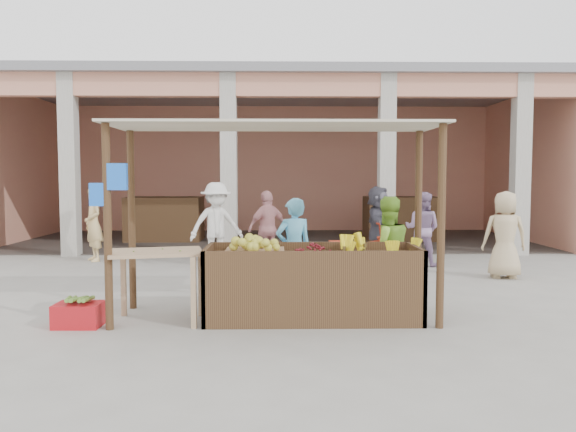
{
  "coord_description": "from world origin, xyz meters",
  "views": [
    {
      "loc": [
        0.08,
        -6.81,
        1.75
      ],
      "look_at": [
        0.23,
        1.2,
        1.19
      ],
      "focal_mm": 35.0,
      "sensor_mm": 36.0,
      "label": 1
    }
  ],
  "objects_px": {
    "fruit_stall": "(312,287)",
    "vendor_green": "(387,248)",
    "motorcycle": "(352,252)",
    "side_table": "(157,262)",
    "vendor_blue": "(294,246)",
    "red_crate": "(79,315)"
  },
  "relations": [
    {
      "from": "red_crate",
      "to": "vendor_blue",
      "type": "relative_size",
      "value": 0.34
    },
    {
      "from": "vendor_blue",
      "to": "motorcycle",
      "type": "distance_m",
      "value": 1.59
    },
    {
      "from": "side_table",
      "to": "red_crate",
      "type": "bearing_deg",
      "value": -179.76
    },
    {
      "from": "side_table",
      "to": "red_crate",
      "type": "distance_m",
      "value": 1.07
    },
    {
      "from": "side_table",
      "to": "vendor_blue",
      "type": "relative_size",
      "value": 0.77
    },
    {
      "from": "red_crate",
      "to": "vendor_blue",
      "type": "height_order",
      "value": "vendor_blue"
    },
    {
      "from": "fruit_stall",
      "to": "vendor_blue",
      "type": "distance_m",
      "value": 1.12
    },
    {
      "from": "side_table",
      "to": "vendor_blue",
      "type": "xyz_separation_m",
      "value": [
        1.68,
        1.15,
        0.05
      ]
    },
    {
      "from": "motorcycle",
      "to": "side_table",
      "type": "bearing_deg",
      "value": 127.49
    },
    {
      "from": "vendor_blue",
      "to": "motorcycle",
      "type": "xyz_separation_m",
      "value": [
        0.98,
        1.23,
        -0.26
      ]
    },
    {
      "from": "red_crate",
      "to": "vendor_green",
      "type": "relative_size",
      "value": 0.34
    },
    {
      "from": "motorcycle",
      "to": "vendor_blue",
      "type": "bearing_deg",
      "value": 137.03
    },
    {
      "from": "vendor_blue",
      "to": "motorcycle",
      "type": "bearing_deg",
      "value": -147.9
    },
    {
      "from": "fruit_stall",
      "to": "motorcycle",
      "type": "xyz_separation_m",
      "value": [
        0.78,
        2.27,
        0.11
      ]
    },
    {
      "from": "side_table",
      "to": "motorcycle",
      "type": "relative_size",
      "value": 0.61
    },
    {
      "from": "fruit_stall",
      "to": "vendor_green",
      "type": "distance_m",
      "value": 1.34
    },
    {
      "from": "side_table",
      "to": "vendor_blue",
      "type": "height_order",
      "value": "vendor_blue"
    },
    {
      "from": "vendor_blue",
      "to": "vendor_green",
      "type": "bearing_deg",
      "value": 147.02
    },
    {
      "from": "fruit_stall",
      "to": "vendor_green",
      "type": "height_order",
      "value": "vendor_green"
    },
    {
      "from": "vendor_blue",
      "to": "fruit_stall",
      "type": "bearing_deg",
      "value": 81.57
    },
    {
      "from": "fruit_stall",
      "to": "side_table",
      "type": "xyz_separation_m",
      "value": [
        -1.88,
        -0.11,
        0.32
      ]
    },
    {
      "from": "vendor_blue",
      "to": "vendor_green",
      "type": "xyz_separation_m",
      "value": [
        1.26,
        -0.31,
        0.01
      ]
    }
  ]
}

